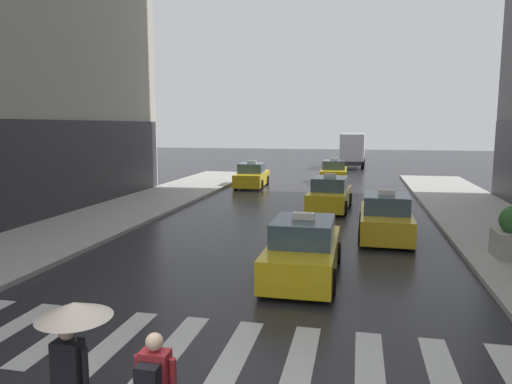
{
  "coord_description": "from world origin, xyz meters",
  "views": [
    {
      "loc": [
        2.71,
        -4.95,
        4.15
      ],
      "look_at": [
        -0.1,
        8.0,
        2.29
      ],
      "focal_mm": 33.3,
      "sensor_mm": 36.0,
      "label": 1
    }
  ],
  "objects": [
    {
      "name": "crosswalk_markings",
      "position": [
        0.0,
        3.0,
        0.0
      ],
      "size": [
        11.3,
        2.8,
        0.01
      ],
      "color": "silver",
      "rests_on": "ground"
    },
    {
      "name": "taxi_lead",
      "position": [
        1.28,
        7.79,
        0.72
      ],
      "size": [
        1.95,
        4.55,
        1.8
      ],
      "color": "yellow",
      "rests_on": "ground"
    },
    {
      "name": "taxi_second",
      "position": [
        3.75,
        13.1,
        0.72
      ],
      "size": [
        1.97,
        4.56,
        1.8
      ],
      "color": "gold",
      "rests_on": "ground"
    },
    {
      "name": "taxi_third",
      "position": [
        1.35,
        18.66,
        0.72
      ],
      "size": [
        2.13,
        4.63,
        1.8
      ],
      "color": "yellow",
      "rests_on": "ground"
    },
    {
      "name": "taxi_fourth",
      "position": [
        -4.4,
        26.45,
        0.72
      ],
      "size": [
        2.09,
        4.62,
        1.8
      ],
      "color": "yellow",
      "rests_on": "ground"
    },
    {
      "name": "taxi_fifth",
      "position": [
        0.94,
        30.29,
        0.72
      ],
      "size": [
        1.98,
        4.56,
        1.8
      ],
      "color": "yellow",
      "rests_on": "ground"
    },
    {
      "name": "box_truck",
      "position": [
        2.11,
        43.13,
        1.85
      ],
      "size": [
        2.41,
        7.59,
        3.35
      ],
      "color": "#2D2D2D",
      "rests_on": "ground"
    },
    {
      "name": "pedestrian_with_umbrella",
      "position": [
        -0.79,
        0.16,
        1.52
      ],
      "size": [
        0.96,
        0.96,
        1.94
      ],
      "color": "black",
      "rests_on": "ground"
    }
  ]
}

